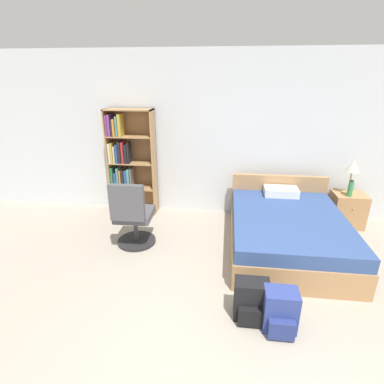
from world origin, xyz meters
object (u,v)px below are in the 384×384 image
object	(u,v)px
bookshelf	(127,165)
table_lamp	(353,168)
water_bottle	(350,189)
backpack_black	(251,301)
bed	(286,229)
office_chair	(133,217)
nightstand	(347,210)
backpack_blue	(280,312)

from	to	relation	value
bookshelf	table_lamp	size ratio (longest dim) A/B	3.25
water_bottle	backpack_black	bearing A→B (deg)	-127.06
bookshelf	backpack_black	xyz separation A→B (m)	(1.93, -2.26, -0.63)
bed	backpack_black	bearing A→B (deg)	-111.72
bed	table_lamp	size ratio (longest dim) A/B	3.64
bed	office_chair	distance (m)	2.08
office_chair	nightstand	distance (m)	3.27
bookshelf	backpack_black	bearing A→B (deg)	-49.50
water_bottle	backpack_black	xyz separation A→B (m)	(-1.55, -2.05, -0.45)
bookshelf	office_chair	distance (m)	1.25
office_chair	nightstand	bearing A→B (deg)	17.74
bookshelf	nightstand	bearing A→B (deg)	-1.84
bed	nightstand	size ratio (longest dim) A/B	3.66
nightstand	backpack_blue	size ratio (longest dim) A/B	1.30
bookshelf	table_lamp	bearing A→B (deg)	-1.48
table_lamp	backpack_black	world-z (taller)	table_lamp
water_bottle	backpack_black	world-z (taller)	water_bottle
water_bottle	backpack_blue	size ratio (longest dim) A/B	0.61
backpack_black	bed	bearing A→B (deg)	68.28
nightstand	water_bottle	world-z (taller)	water_bottle
table_lamp	backpack_black	distance (m)	2.78
nightstand	backpack_blue	bearing A→B (deg)	-120.88
bookshelf	backpack_black	world-z (taller)	bookshelf
bed	backpack_black	world-z (taller)	bed
water_bottle	bed	bearing A→B (deg)	-146.32
bookshelf	water_bottle	distance (m)	3.49
bed	backpack_blue	distance (m)	1.52
bookshelf	office_chair	bearing A→B (deg)	-69.17
bed	water_bottle	distance (m)	1.26
bookshelf	bed	bearing A→B (deg)	-19.41
table_lamp	water_bottle	size ratio (longest dim) A/B	2.14
bookshelf	bed	distance (m)	2.69
bookshelf	backpack_blue	bearing A→B (deg)	-47.30
office_chair	backpack_black	world-z (taller)	office_chair
bed	backpack_black	size ratio (longest dim) A/B	4.75
office_chair	backpack_black	xyz separation A→B (m)	(1.51, -1.15, -0.24)
backpack_black	backpack_blue	size ratio (longest dim) A/B	1.00
table_lamp	water_bottle	bearing A→B (deg)	-100.96
bookshelf	backpack_blue	distance (m)	3.28
bookshelf	backpack_blue	world-z (taller)	bookshelf
office_chair	backpack_black	distance (m)	1.91
nightstand	water_bottle	distance (m)	0.40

